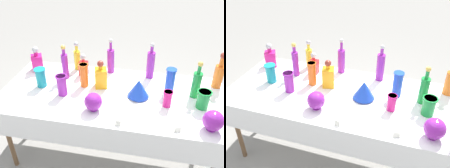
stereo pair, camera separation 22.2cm
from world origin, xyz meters
The scene contains 21 objects.
ground_plane centered at (0.00, 0.00, 0.00)m, with size 40.00×40.00×0.00m, color gray.
display_table centered at (0.00, -0.03, 0.71)m, with size 2.03×0.92×0.76m.
tall_bottle_0 centered at (-0.50, 0.18, 0.91)m, with size 0.06×0.06×0.35m.
tall_bottle_1 centered at (-0.09, 0.39, 0.90)m, with size 0.07×0.07×0.37m.
tall_bottle_3 centered at (0.31, 0.36, 0.91)m, with size 0.08×0.08×0.37m.
tall_bottle_4 centered at (-0.45, 0.39, 0.89)m, with size 0.07×0.07×0.31m.
tall_bottle_5 centered at (0.73, 0.10, 0.90)m, with size 0.08×0.08×0.35m.
square_decanter_0 centered at (-0.12, 0.09, 0.87)m, with size 0.13×0.13×0.27m.
square_decanter_1 centered at (-0.85, 0.28, 0.86)m, with size 0.15×0.15×0.26m.
square_decanter_2 centered at (-0.35, 0.28, 0.86)m, with size 0.08×0.08×0.23m.
slender_vase_0 centered at (-0.43, -0.10, 0.86)m, with size 0.10×0.10×0.19m.
slender_vase_1 centered at (0.78, -0.06, 0.85)m, with size 0.12×0.12×0.16m.
slender_vase_2 centered at (-0.68, -0.01, 0.86)m, with size 0.11×0.11×0.18m.
slender_vase_3 centered at (0.49, -0.09, 0.84)m, with size 0.08×0.08×0.14m.
slender_vase_4 centered at (-0.28, 0.07, 0.88)m, with size 0.09×0.09×0.23m.
slender_vase_5 centered at (0.51, 0.13, 0.88)m, with size 0.09×0.09×0.23m.
fluted_vase_0 centered at (0.24, -0.01, 0.85)m, with size 0.19×0.19×0.17m.
round_bowl_0 centered at (-0.10, -0.27, 0.84)m, with size 0.15×0.15×0.16m.
round_bowl_1 centered at (0.82, -0.32, 0.85)m, with size 0.16×0.16×0.16m.
price_tag_left centered at (0.13, -0.42, 0.78)m, with size 0.05×0.01×0.05m, color white.
price_tag_center centered at (0.57, -0.40, 0.78)m, with size 0.05×0.01×0.04m, color white.
Camera 2 is at (0.58, -1.78, 2.05)m, focal length 40.00 mm.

